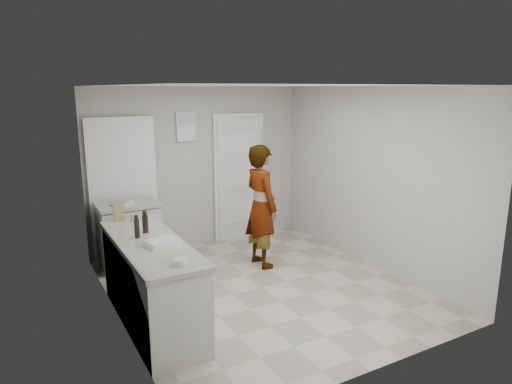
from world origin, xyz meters
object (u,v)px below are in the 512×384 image
baking_dish (161,242)px  egg_bowl (179,262)px  cake_mix_box (119,213)px  oil_cruet_a (145,222)px  person (261,206)px  spice_jar (132,218)px  oil_cruet_b (137,227)px

baking_dish → egg_bowl: bearing=-92.4°
cake_mix_box → oil_cruet_a: 0.61m
person → spice_jar: (-1.81, -0.07, 0.10)m
oil_cruet_b → baking_dish: oil_cruet_b is taller
cake_mix_box → oil_cruet_b: 0.73m
baking_dish → egg_bowl: baking_dish is taller
oil_cruet_b → person: bearing=20.4°
cake_mix_box → egg_bowl: 1.67m
person → oil_cruet_b: bearing=108.6°
person → baking_dish: 2.05m
person → cake_mix_box: (-1.94, 0.01, 0.16)m
person → egg_bowl: person is taller
oil_cruet_a → baking_dish: oil_cruet_a is taller
cake_mix_box → egg_bowl: (0.15, -1.66, -0.07)m
baking_dish → oil_cruet_a: bearing=93.7°
spice_jar → egg_bowl: (0.02, -1.58, -0.01)m
spice_jar → baking_dish: bearing=-87.4°
person → baking_dish: size_ratio=4.85×
oil_cruet_a → spice_jar: bearing=91.6°
cake_mix_box → oil_cruet_a: size_ratio=0.79×
baking_dish → spice_jar: bearing=92.6°
spice_jar → cake_mix_box: bearing=147.5°
oil_cruet_a → egg_bowl: bearing=-89.7°
cake_mix_box → egg_bowl: size_ratio=1.47×
spice_jar → baking_dish: size_ratio=0.21×
person → cake_mix_box: bearing=87.8°
cake_mix_box → oil_cruet_b: size_ratio=0.78×
cake_mix_box → spice_jar: (0.13, -0.08, -0.06)m
cake_mix_box → oil_cruet_a: oil_cruet_a is taller
person → cake_mix_box: 1.95m
egg_bowl → oil_cruet_b: bearing=98.0°
person → spice_jar: size_ratio=23.54×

